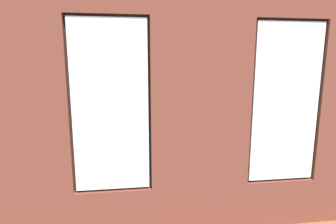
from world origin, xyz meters
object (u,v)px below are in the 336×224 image
potted_plant_between_couches (247,159)px  candle_jar (139,137)px  papasan_chair (126,123)px  cup_ceramic (161,137)px  potted_plant_corner_far_left (329,164)px  coffee_table (156,140)px  potted_plant_mid_room_small (189,135)px  couch_by_window (158,186)px  tv_flatscreen (55,126)px  potted_plant_corner_near_left (229,108)px  couch_left (254,139)px  potted_plant_foreground_right (89,118)px  remote_silver (149,136)px  potted_plant_near_tv (73,151)px  table_plant_small (171,131)px  remote_black (156,137)px  media_console (58,154)px

potted_plant_between_couches → candle_jar: bearing=-52.2°
candle_jar → papasan_chair: 1.99m
cup_ceramic → potted_plant_corner_far_left: size_ratio=0.08×
potted_plant_corner_far_left → coffee_table: bearing=-42.9°
coffee_table → potted_plant_mid_room_small: size_ratio=2.35×
couch_by_window → tv_flatscreen: tv_flatscreen is taller
potted_plant_between_couches → potted_plant_mid_room_small: bearing=-81.1°
cup_ceramic → papasan_chair: bearing=-65.5°
potted_plant_corner_near_left → cup_ceramic: bearing=41.4°
couch_left → potted_plant_foreground_right: size_ratio=2.22×
papasan_chair → remote_silver: bearing=109.4°
remote_silver → potted_plant_corner_far_left: potted_plant_corner_far_left is taller
cup_ceramic → potted_plant_mid_room_small: (-0.78, -0.40, -0.09)m
couch_left → coffee_table: size_ratio=1.37×
potted_plant_near_tv → couch_by_window: bearing=145.3°
potted_plant_between_couches → couch_by_window: bearing=1.9°
couch_by_window → coffee_table: couch_by_window is taller
couch_left → cup_ceramic: size_ratio=22.94×
coffee_table → potted_plant_mid_room_small: (-0.89, -0.29, 0.01)m
couch_by_window → tv_flatscreen: 2.88m
couch_by_window → couch_left: 3.53m
table_plant_small → tv_flatscreen: tv_flatscreen is taller
couch_left → potted_plant_corner_near_left: bearing=172.6°
candle_jar → remote_silver: (-0.24, -0.20, -0.04)m
tv_flatscreen → remote_silver: bearing=-166.6°
tv_flatscreen → potted_plant_foreground_right: size_ratio=1.15×
potted_plant_between_couches → potted_plant_mid_room_small: size_ratio=1.74×
couch_by_window → remote_black: couch_by_window is taller
candle_jar → potted_plant_mid_room_small: bearing=-163.0°
potted_plant_between_couches → cup_ceramic: bearing=-61.5°
potted_plant_between_couches → potted_plant_mid_room_small: potted_plant_between_couches is taller
potted_plant_corner_near_left → potted_plant_near_tv: bearing=38.8°
papasan_chair → potted_plant_mid_room_small: papasan_chair is taller
potted_plant_mid_room_small → cup_ceramic: bearing=26.7°
couch_left → potted_plant_near_tv: 4.36m
candle_jar → couch_by_window: bearing=95.8°
papasan_chair → potted_plant_corner_far_left: bearing=128.6°
remote_silver → cup_ceramic: bearing=-0.4°
couch_left → coffee_table: couch_left is taller
cup_ceramic → media_console: (2.31, 0.29, -0.21)m
potted_plant_between_couches → remote_black: bearing=-60.7°
cup_ceramic → media_console: bearing=7.1°
potted_plant_foreground_right → couch_by_window: bearing=111.3°
table_plant_small → potted_plant_between_couches: bearing=110.7°
potted_plant_near_tv → potted_plant_mid_room_small: bearing=-147.7°
media_console → potted_plant_corner_far_left: potted_plant_corner_far_left is taller
media_console → potted_plant_mid_room_small: potted_plant_mid_room_small is taller
potted_plant_corner_far_left → couch_left: bearing=-86.5°
coffee_table → potted_plant_corner_far_left: (-2.64, 2.46, 0.20)m
table_plant_small → potted_plant_corner_near_left: (-2.27, -2.00, 0.22)m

